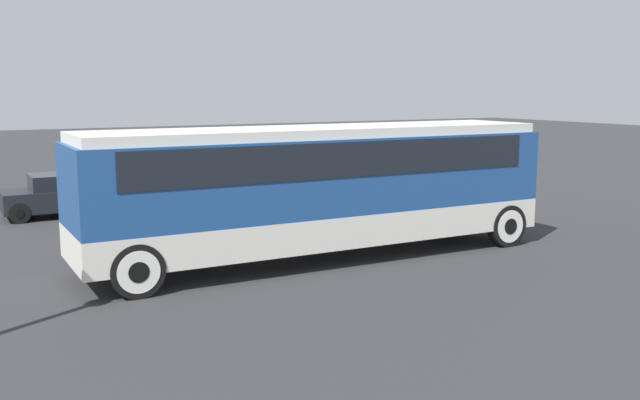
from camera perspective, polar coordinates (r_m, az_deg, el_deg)
ground_plane at (r=17.18m, az=0.00°, el=-4.67°), size 120.00×120.00×0.00m
tour_bus at (r=16.87m, az=0.29°, el=1.66°), size 11.46×2.64×3.15m
parked_car_near at (r=26.07m, az=3.12°, el=1.55°), size 4.23×1.97×1.38m
parked_car_mid at (r=24.20m, az=-19.19°, el=0.46°), size 4.32×1.78×1.35m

